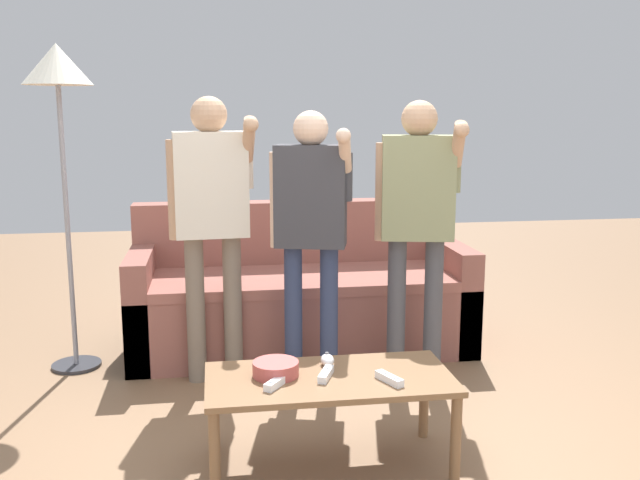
{
  "coord_description": "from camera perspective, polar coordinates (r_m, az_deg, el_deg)",
  "views": [
    {
      "loc": [
        -0.63,
        -2.83,
        1.47
      ],
      "look_at": [
        -0.14,
        0.34,
        0.88
      ],
      "focal_mm": 39.3,
      "sensor_mm": 36.0,
      "label": 1
    }
  ],
  "objects": [
    {
      "name": "snack_bowl",
      "position": [
        2.92,
        -3.63,
        -10.42
      ],
      "size": [
        0.19,
        0.19,
        0.06
      ],
      "primitive_type": "cylinder",
      "color": "#B24C47",
      "rests_on": "coffee_table"
    },
    {
      "name": "floor_lamp",
      "position": [
        4.14,
        -20.55,
        11.71
      ],
      "size": [
        0.37,
        0.37,
        1.83
      ],
      "color": "#2D2D33",
      "rests_on": "ground"
    },
    {
      "name": "game_remote_wand_far",
      "position": [
        2.83,
        -3.47,
        -11.44
      ],
      "size": [
        0.12,
        0.15,
        0.03
      ],
      "color": "white",
      "rests_on": "coffee_table"
    },
    {
      "name": "ground_plane",
      "position": [
        3.25,
        3.56,
        -16.47
      ],
      "size": [
        12.0,
        12.0,
        0.0
      ],
      "primitive_type": "plane",
      "color": "brown"
    },
    {
      "name": "player_right",
      "position": [
        3.75,
        7.93,
        2.55
      ],
      "size": [
        0.44,
        0.42,
        1.53
      ],
      "color": "#47474C",
      "rests_on": "ground"
    },
    {
      "name": "player_left",
      "position": [
        3.78,
        -8.82,
        2.77
      ],
      "size": [
        0.47,
        0.35,
        1.55
      ],
      "color": "#756656",
      "rests_on": "ground"
    },
    {
      "name": "player_center",
      "position": [
        3.66,
        -0.74,
        1.92
      ],
      "size": [
        0.42,
        0.4,
        1.47
      ],
      "color": "#2D3856",
      "rests_on": "ground"
    },
    {
      "name": "game_remote_wand_near",
      "position": [
        2.9,
        0.48,
        -10.87
      ],
      "size": [
        0.09,
        0.15,
        0.03
      ],
      "color": "white",
      "rests_on": "coffee_table"
    },
    {
      "name": "coffee_table",
      "position": [
        2.94,
        0.77,
        -11.96
      ],
      "size": [
        1.01,
        0.49,
        0.4
      ],
      "color": "brown",
      "rests_on": "ground"
    },
    {
      "name": "game_remote_wand_spare",
      "position": [
        2.87,
        5.66,
        -11.17
      ],
      "size": [
        0.09,
        0.15,
        0.03
      ],
      "color": "white",
      "rests_on": "coffee_table"
    },
    {
      "name": "couch",
      "position": [
        4.43,
        -1.66,
        -4.68
      ],
      "size": [
        2.07,
        0.83,
        0.89
      ],
      "color": "brown",
      "rests_on": "ground"
    },
    {
      "name": "game_remote_nunchuk",
      "position": [
        3.03,
        0.61,
        -9.74
      ],
      "size": [
        0.06,
        0.09,
        0.05
      ],
      "color": "white",
      "rests_on": "coffee_table"
    }
  ]
}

